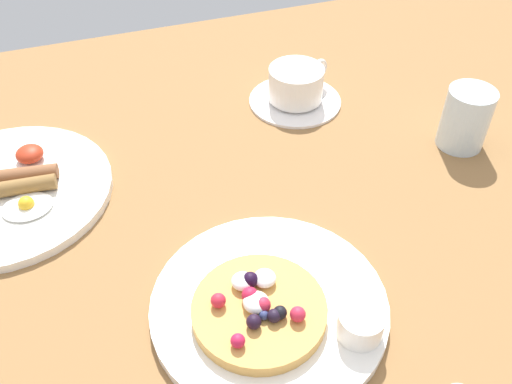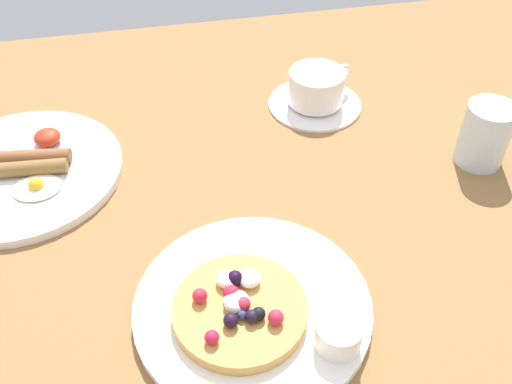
{
  "view_description": "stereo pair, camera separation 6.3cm",
  "coord_description": "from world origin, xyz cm",
  "px_view_note": "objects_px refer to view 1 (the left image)",
  "views": [
    {
      "loc": [
        -13.22,
        -46.47,
        51.72
      ],
      "look_at": [
        3.43,
        1.77,
        4.0
      ],
      "focal_mm": 39.64,
      "sensor_mm": 36.0,
      "label": 1
    },
    {
      "loc": [
        -7.15,
        -48.15,
        51.72
      ],
      "look_at": [
        3.43,
        1.77,
        4.0
      ],
      "focal_mm": 39.64,
      "sensor_mm": 36.0,
      "label": 2
    }
  ],
  "objects_px": {
    "coffee_saucer": "(295,100)",
    "water_glass": "(466,118)",
    "syrup_ramekin": "(361,324)",
    "coffee_cup": "(297,83)",
    "breakfast_plate": "(7,192)",
    "pancake_plate": "(267,307)"
  },
  "relations": [
    {
      "from": "coffee_saucer",
      "to": "water_glass",
      "type": "height_order",
      "value": "water_glass"
    },
    {
      "from": "water_glass",
      "to": "coffee_saucer",
      "type": "bearing_deg",
      "value": 136.4
    },
    {
      "from": "syrup_ramekin",
      "to": "coffee_cup",
      "type": "bearing_deg",
      "value": 76.36
    },
    {
      "from": "syrup_ramekin",
      "to": "water_glass",
      "type": "distance_m",
      "value": 0.39
    },
    {
      "from": "syrup_ramekin",
      "to": "breakfast_plate",
      "type": "height_order",
      "value": "syrup_ramekin"
    },
    {
      "from": "breakfast_plate",
      "to": "coffee_cup",
      "type": "bearing_deg",
      "value": 10.24
    },
    {
      "from": "water_glass",
      "to": "pancake_plate",
      "type": "bearing_deg",
      "value": -153.23
    },
    {
      "from": "pancake_plate",
      "to": "syrup_ramekin",
      "type": "xyz_separation_m",
      "value": [
        0.08,
        -0.07,
        0.02
      ]
    },
    {
      "from": "syrup_ramekin",
      "to": "breakfast_plate",
      "type": "relative_size",
      "value": 0.17
    },
    {
      "from": "syrup_ramekin",
      "to": "water_glass",
      "type": "height_order",
      "value": "water_glass"
    },
    {
      "from": "pancake_plate",
      "to": "coffee_cup",
      "type": "xyz_separation_m",
      "value": [
        0.18,
        0.37,
        0.03
      ]
    },
    {
      "from": "breakfast_plate",
      "to": "pancake_plate",
      "type": "bearing_deg",
      "value": -47.29
    },
    {
      "from": "coffee_cup",
      "to": "coffee_saucer",
      "type": "bearing_deg",
      "value": -155.31
    },
    {
      "from": "pancake_plate",
      "to": "water_glass",
      "type": "relative_size",
      "value": 2.88
    },
    {
      "from": "syrup_ramekin",
      "to": "water_glass",
      "type": "xyz_separation_m",
      "value": [
        0.29,
        0.25,
        0.02
      ]
    },
    {
      "from": "pancake_plate",
      "to": "breakfast_plate",
      "type": "xyz_separation_m",
      "value": [
        -0.26,
        0.29,
        -0.0
      ]
    },
    {
      "from": "coffee_saucer",
      "to": "water_glass",
      "type": "distance_m",
      "value": 0.26
    },
    {
      "from": "water_glass",
      "to": "coffee_cup",
      "type": "bearing_deg",
      "value": 136.11
    },
    {
      "from": "pancake_plate",
      "to": "water_glass",
      "type": "xyz_separation_m",
      "value": [
        0.37,
        0.19,
        0.04
      ]
    },
    {
      "from": "coffee_cup",
      "to": "water_glass",
      "type": "xyz_separation_m",
      "value": [
        0.19,
        -0.18,
        0.01
      ]
    },
    {
      "from": "water_glass",
      "to": "breakfast_plate",
      "type": "bearing_deg",
      "value": 171.07
    },
    {
      "from": "breakfast_plate",
      "to": "coffee_cup",
      "type": "relative_size",
      "value": 2.49
    }
  ]
}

